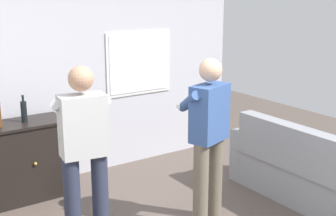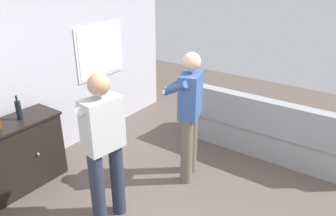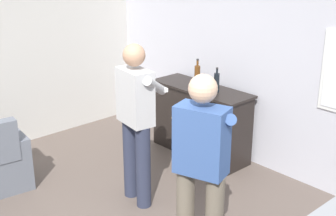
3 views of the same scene
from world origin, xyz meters
The scene contains 6 objects.
wall_back_with_window centered at (0.03, 2.66, 1.40)m, with size 5.20×0.15×2.80m.
sideboard_cabinet centered at (-0.74, 2.30, 0.45)m, with size 1.36×0.49×0.89m.
bottle_wine_green centered at (-0.77, 2.26, 1.03)m, with size 0.07×0.07×0.36m.
bottle_liquor_amber centered at (-0.49, 2.29, 1.01)m, with size 0.07×0.07×0.30m.
person_standing_left centered at (-0.38, 0.99, 0.94)m, with size 0.55×0.50×1.68m.
person_standing_right centered at (0.79, 0.70, 0.94)m, with size 0.53×0.52×1.68m.
Camera 3 is at (3.04, -1.71, 2.60)m, focal length 50.00 mm.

